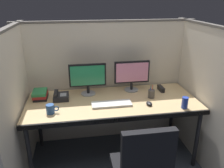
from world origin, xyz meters
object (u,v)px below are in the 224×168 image
coffee_mug (51,109)px  desk (113,105)px  monitor_left (88,77)px  computer_mouse (149,104)px  monitor_right (132,74)px  book_stack (40,95)px  pen_cup (151,94)px  soda_can (185,103)px  red_stapler (161,89)px  keyboard_main (112,104)px  desk_phone (61,96)px

coffee_mug → desk: bearing=15.1°
monitor_left → computer_mouse: (0.63, -0.40, -0.20)m
monitor_right → book_stack: size_ratio=1.97×
computer_mouse → pen_cup: 0.20m
monitor_right → soda_can: monitor_right is taller
monitor_left → soda_can: monitor_left is taller
red_stapler → book_stack: book_stack is taller
coffee_mug → red_stapler: bearing=16.0°
monitor_left → monitor_right: same height
monitor_right → pen_cup: (0.17, -0.25, -0.17)m
desk → soda_can: 0.78m
keyboard_main → book_stack: book_stack is taller
keyboard_main → coffee_mug: size_ratio=3.41×
pen_cup → monitor_left: bearing=162.9°
computer_mouse → pen_cup: size_ratio=0.63×
desk_phone → monitor_left: bearing=15.9°
soda_can → desk: bearing=157.8°
keyboard_main → pen_cup: (0.48, 0.11, 0.04)m
computer_mouse → soda_can: soda_can is taller
keyboard_main → coffee_mug: (-0.63, -0.08, 0.04)m
desk → book_stack: (-0.81, 0.20, 0.10)m
monitor_left → book_stack: size_ratio=1.97×
book_stack → coffee_mug: bearing=-69.0°
monitor_right → keyboard_main: size_ratio=1.00×
red_stapler → monitor_left: bearing=177.2°
monitor_left → desk_phone: (-0.32, -0.09, -0.18)m
desk_phone → book_stack: 0.24m
coffee_mug → book_stack: size_ratio=0.58×
desk_phone → coffee_mug: (-0.08, -0.32, 0.01)m
keyboard_main → book_stack: bearing=159.0°
red_stapler → pen_cup: pen_cup is taller
soda_can → pen_cup: pen_cup is taller
book_stack → red_stapler: bearing=-0.3°
soda_can → red_stapler: bearing=99.0°
desk → pen_cup: 0.46m
monitor_left → book_stack: 0.57m
pen_cup → desk: bearing=-177.7°
desk → coffee_mug: size_ratio=15.08×
red_stapler → monitor_right: bearing=168.5°
red_stapler → book_stack: 1.44m
red_stapler → book_stack: (-1.44, 0.01, 0.02)m
computer_mouse → coffee_mug: coffee_mug is taller
monitor_left → coffee_mug: bearing=-134.1°
monitor_right → soda_can: (0.43, -0.56, -0.15)m
desk → soda_can: size_ratio=15.57×
keyboard_main → computer_mouse: 0.40m
coffee_mug → book_stack: 0.41m
desk_phone → keyboard_main: bearing=-23.8°
keyboard_main → soda_can: size_ratio=3.52×
coffee_mug → book_stack: book_stack is taller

